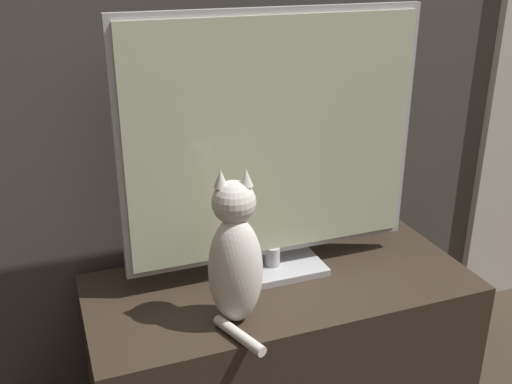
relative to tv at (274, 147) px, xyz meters
name	(u,v)px	position (x,y,z in m)	size (l,w,h in m)	color
tv_stand	(280,340)	(0.00, -0.07, -0.60)	(1.13, 0.50, 0.41)	#33281E
tv	(274,147)	(0.00, 0.00, 0.00)	(0.87, 0.18, 0.77)	#B7B7BC
cat	(235,257)	(-0.19, -0.20, -0.21)	(0.17, 0.27, 0.41)	silver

